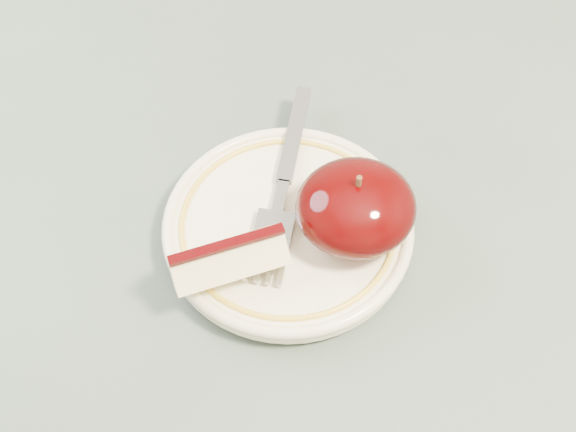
{
  "coord_description": "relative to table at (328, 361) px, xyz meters",
  "views": [
    {
      "loc": [
        -0.06,
        -0.26,
        1.24
      ],
      "look_at": [
        -0.02,
        0.06,
        0.78
      ],
      "focal_mm": 50.0,
      "sensor_mm": 36.0,
      "label": 1
    }
  ],
  "objects": [
    {
      "name": "fork",
      "position": [
        -0.02,
        0.09,
        0.11
      ],
      "size": [
        0.07,
        0.18,
        0.0
      ],
      "rotation": [
        0.0,
        0.0,
        1.27
      ],
      "color": "gray",
      "rests_on": "plate"
    },
    {
      "name": "apple_wedge",
      "position": [
        -0.07,
        0.03,
        0.12
      ],
      "size": [
        0.08,
        0.05,
        0.04
      ],
      "rotation": [
        0.0,
        0.0,
        0.21
      ],
      "color": "beige",
      "rests_on": "plate"
    },
    {
      "name": "plate",
      "position": [
        -0.02,
        0.06,
        0.1
      ],
      "size": [
        0.18,
        0.18,
        0.02
      ],
      "color": "beige",
      "rests_on": "table"
    },
    {
      "name": "apple_half",
      "position": [
        0.02,
        0.05,
        0.13
      ],
      "size": [
        0.08,
        0.08,
        0.06
      ],
      "color": "black",
      "rests_on": "plate"
    },
    {
      "name": "table",
      "position": [
        0.0,
        0.0,
        0.0
      ],
      "size": [
        0.9,
        0.9,
        0.75
      ],
      "color": "brown",
      "rests_on": "ground"
    }
  ]
}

